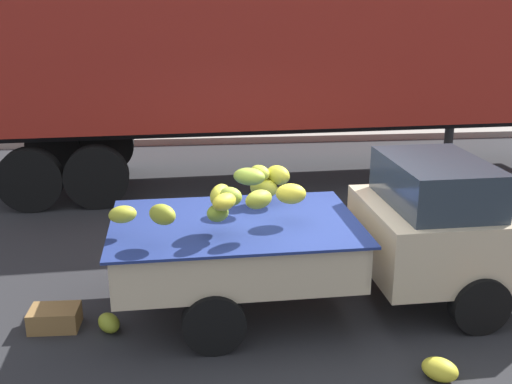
% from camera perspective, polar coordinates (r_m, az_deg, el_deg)
% --- Properties ---
extents(ground, '(220.00, 220.00, 0.00)m').
position_cam_1_polar(ground, '(7.33, 3.54, -10.12)').
color(ground, '#28282B').
extents(curb_strip, '(80.00, 0.80, 0.16)m').
position_cam_1_polar(curb_strip, '(15.43, -1.69, 5.17)').
color(curb_strip, gray).
rests_on(curb_strip, ground).
extents(pickup_truck, '(4.83, 1.99, 1.70)m').
position_cam_1_polar(pickup_truck, '(7.17, 13.18, -3.47)').
color(pickup_truck, '#CCB793').
rests_on(pickup_truck, ground).
extents(semi_trailer, '(12.11, 3.17, 3.95)m').
position_cam_1_polar(semi_trailer, '(11.65, 3.05, 13.34)').
color(semi_trailer, maroon).
rests_on(semi_trailer, ground).
extents(fallen_banana_bunch_near_tailgate, '(0.34, 0.37, 0.20)m').
position_cam_1_polar(fallen_banana_bunch_near_tailgate, '(6.84, -13.63, -11.84)').
color(fallen_banana_bunch_near_tailgate, olive).
rests_on(fallen_banana_bunch_near_tailgate, ground).
extents(fallen_banana_bunch_by_wheel, '(0.43, 0.42, 0.21)m').
position_cam_1_polar(fallen_banana_bunch_by_wheel, '(6.17, 16.86, -15.64)').
color(fallen_banana_bunch_by_wheel, gold).
rests_on(fallen_banana_bunch_by_wheel, ground).
extents(produce_crate, '(0.53, 0.37, 0.23)m').
position_cam_1_polar(produce_crate, '(7.06, -18.35, -11.15)').
color(produce_crate, olive).
rests_on(produce_crate, ground).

